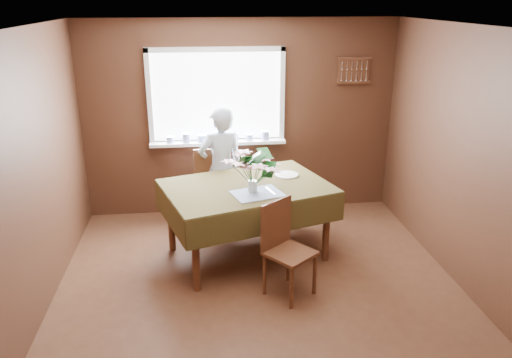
{
  "coord_description": "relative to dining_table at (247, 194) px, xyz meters",
  "views": [
    {
      "loc": [
        -0.54,
        -4.01,
        2.74
      ],
      "look_at": [
        0.0,
        0.55,
        1.05
      ],
      "focal_mm": 35.0,
      "sensor_mm": 36.0,
      "label": 1
    }
  ],
  "objects": [
    {
      "name": "floor",
      "position": [
        0.05,
        -0.95,
        -0.73
      ],
      "size": [
        4.5,
        4.5,
        0.0
      ],
      "primitive_type": "plane",
      "color": "#492819",
      "rests_on": "ground"
    },
    {
      "name": "ceiling",
      "position": [
        0.05,
        -0.95,
        1.77
      ],
      "size": [
        4.5,
        4.5,
        0.0
      ],
      "primitive_type": "plane",
      "rotation": [
        3.14,
        0.0,
        0.0
      ],
      "color": "white",
      "rests_on": "wall_back"
    },
    {
      "name": "wall_back",
      "position": [
        0.05,
        1.3,
        0.52
      ],
      "size": [
        4.0,
        0.0,
        4.0
      ],
      "primitive_type": "plane",
      "rotation": [
        1.57,
        0.0,
        0.0
      ],
      "color": "brown",
      "rests_on": "floor"
    },
    {
      "name": "wall_front",
      "position": [
        0.05,
        -3.2,
        0.52
      ],
      "size": [
        4.0,
        0.0,
        4.0
      ],
      "primitive_type": "plane",
      "rotation": [
        -1.57,
        0.0,
        0.0
      ],
      "color": "brown",
      "rests_on": "floor"
    },
    {
      "name": "wall_left",
      "position": [
        -1.95,
        -0.95,
        0.52
      ],
      "size": [
        0.0,
        4.5,
        4.5
      ],
      "primitive_type": "plane",
      "rotation": [
        1.57,
        0.0,
        1.57
      ],
      "color": "brown",
      "rests_on": "floor"
    },
    {
      "name": "wall_right",
      "position": [
        2.05,
        -0.95,
        0.52
      ],
      "size": [
        0.0,
        4.5,
        4.5
      ],
      "primitive_type": "plane",
      "rotation": [
        1.57,
        0.0,
        -1.57
      ],
      "color": "brown",
      "rests_on": "floor"
    },
    {
      "name": "window_assembly",
      "position": [
        -0.25,
        1.25,
        0.61
      ],
      "size": [
        1.72,
        0.2,
        1.22
      ],
      "color": "white",
      "rests_on": "wall_back"
    },
    {
      "name": "spoon_rack",
      "position": [
        1.5,
        1.27,
        1.12
      ],
      "size": [
        0.44,
        0.05,
        0.33
      ],
      "color": "#562F1C",
      "rests_on": "wall_back"
    },
    {
      "name": "dining_table",
      "position": [
        0.0,
        0.0,
        0.0
      ],
      "size": [
        1.99,
        1.63,
        0.84
      ],
      "rotation": [
        0.0,
        0.0,
        0.3
      ],
      "color": "#562F1C",
      "rests_on": "floor"
    },
    {
      "name": "chair_far",
      "position": [
        -0.35,
        0.88,
        -0.18
      ],
      "size": [
        0.46,
        0.46,
        1.03
      ],
      "rotation": [
        0.0,
        0.0,
        3.2
      ],
      "color": "#562F1C",
      "rests_on": "floor"
    },
    {
      "name": "chair_near",
      "position": [
        0.28,
        -0.77,
        -0.22
      ],
      "size": [
        0.56,
        0.56,
        0.94
      ],
      "rotation": [
        0.0,
        0.0,
        0.68
      ],
      "color": "#562F1C",
      "rests_on": "floor"
    },
    {
      "name": "seated_woman",
      "position": [
        -0.24,
        0.76,
        0.04
      ],
      "size": [
        0.64,
        0.51,
        1.54
      ],
      "primitive_type": "imported",
      "rotation": [
        0.0,
        0.0,
        3.41
      ],
      "color": "white",
      "rests_on": "floor"
    },
    {
      "name": "flower_bouquet",
      "position": [
        0.04,
        -0.2,
        0.38
      ],
      "size": [
        0.5,
        0.5,
        0.43
      ],
      "rotation": [
        0.0,
        0.0,
        -0.14
      ],
      "color": "white",
      "rests_on": "dining_table"
    },
    {
      "name": "side_plate",
      "position": [
        0.48,
        0.26,
        0.11
      ],
      "size": [
        0.27,
        0.27,
        0.01
      ],
      "primitive_type": "cylinder",
      "rotation": [
        0.0,
        0.0,
        0.01
      ],
      "color": "white",
      "rests_on": "dining_table"
    },
    {
      "name": "table_knife",
      "position": [
        0.23,
        -0.21,
        0.11
      ],
      "size": [
        0.08,
        0.22,
        0.0
      ],
      "primitive_type": "cube",
      "rotation": [
        0.0,
        0.0,
        0.28
      ],
      "color": "silver",
      "rests_on": "dining_table"
    }
  ]
}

